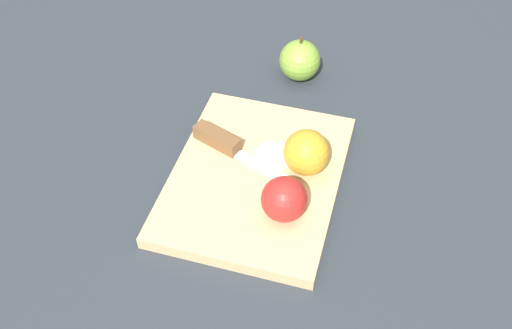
% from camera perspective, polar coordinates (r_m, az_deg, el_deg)
% --- Properties ---
extents(ground_plane, '(4.00, 4.00, 0.00)m').
position_cam_1_polar(ground_plane, '(0.91, 0.00, -1.75)').
color(ground_plane, '#282D33').
extents(cutting_board, '(0.33, 0.25, 0.02)m').
position_cam_1_polar(cutting_board, '(0.90, 0.00, -1.32)').
color(cutting_board, tan).
rests_on(cutting_board, ground_plane).
extents(apple_half_left, '(0.06, 0.06, 0.06)m').
position_cam_1_polar(apple_half_left, '(0.82, 2.69, -3.31)').
color(apple_half_left, red).
rests_on(apple_half_left, cutting_board).
extents(apple_half_right, '(0.07, 0.07, 0.07)m').
position_cam_1_polar(apple_half_right, '(0.88, 4.82, 1.14)').
color(apple_half_right, gold).
rests_on(apple_half_right, cutting_board).
extents(knife, '(0.08, 0.17, 0.02)m').
position_cam_1_polar(knife, '(0.93, -3.30, 2.23)').
color(knife, silver).
rests_on(knife, cutting_board).
extents(apple_slice, '(0.06, 0.06, 0.00)m').
position_cam_1_polar(apple_slice, '(0.92, 1.75, 0.79)').
color(apple_slice, beige).
rests_on(apple_slice, cutting_board).
extents(apple_whole, '(0.07, 0.07, 0.09)m').
position_cam_1_polar(apple_whole, '(1.08, 3.93, 9.91)').
color(apple_whole, olive).
rests_on(apple_whole, ground_plane).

